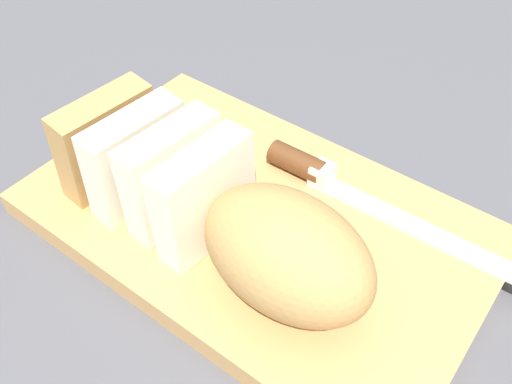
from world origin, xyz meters
name	(u,v)px	position (x,y,z in m)	size (l,w,h in m)	color
ground_plane	(256,231)	(0.00, 0.00, 0.00)	(3.00, 3.00, 0.00)	#4C4C51
cutting_board	(256,222)	(0.00, 0.00, 0.01)	(0.44, 0.27, 0.03)	tan
bread_loaf	(223,212)	(0.00, 0.05, 0.08)	(0.33, 0.13, 0.10)	tan
bread_knife	(327,178)	(-0.04, -0.07, 0.04)	(0.28, 0.03, 0.03)	silver
crumb_near_knife	(208,202)	(0.05, 0.02, 0.03)	(0.01, 0.01, 0.01)	tan
crumb_near_loaf	(265,199)	(0.00, -0.02, 0.03)	(0.01, 0.01, 0.01)	tan
crumb_stray_left	(310,217)	(-0.05, -0.02, 0.03)	(0.00, 0.00, 0.00)	tan
crumb_stray_right	(264,246)	(-0.03, 0.03, 0.03)	(0.00, 0.00, 0.00)	tan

